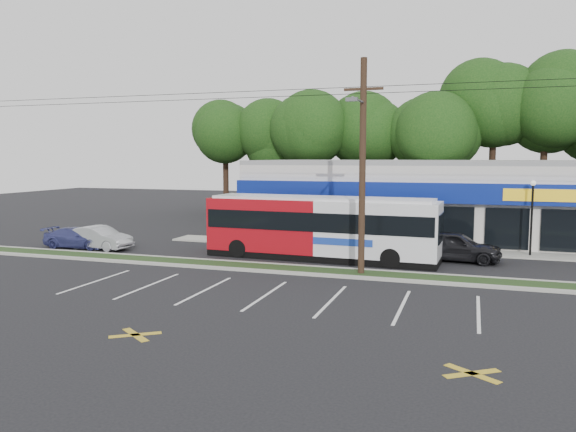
% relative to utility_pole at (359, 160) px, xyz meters
% --- Properties ---
extents(ground, '(120.00, 120.00, 0.00)m').
position_rel_utility_pole_xyz_m(ground, '(-2.83, -0.93, -5.41)').
color(ground, black).
rests_on(ground, ground).
extents(grass_strip, '(40.00, 1.60, 0.12)m').
position_rel_utility_pole_xyz_m(grass_strip, '(-2.83, 0.07, -5.35)').
color(grass_strip, '#1C3214').
rests_on(grass_strip, ground).
extents(curb_south, '(40.00, 0.25, 0.14)m').
position_rel_utility_pole_xyz_m(curb_south, '(-2.83, -0.78, -5.34)').
color(curb_south, '#9E9E93').
rests_on(curb_south, ground).
extents(curb_north, '(40.00, 0.25, 0.14)m').
position_rel_utility_pole_xyz_m(curb_north, '(-2.83, 0.92, -5.34)').
color(curb_north, '#9E9E93').
rests_on(curb_north, ground).
extents(sidewalk, '(32.00, 2.20, 0.10)m').
position_rel_utility_pole_xyz_m(sidewalk, '(2.17, 8.07, -5.36)').
color(sidewalk, '#9E9E93').
rests_on(sidewalk, ground).
extents(strip_mall, '(25.00, 12.55, 5.30)m').
position_rel_utility_pole_xyz_m(strip_mall, '(2.67, 14.99, -2.76)').
color(strip_mall, beige).
rests_on(strip_mall, ground).
extents(utility_pole, '(50.00, 2.77, 10.00)m').
position_rel_utility_pole_xyz_m(utility_pole, '(0.00, 0.00, 0.00)').
color(utility_pole, black).
rests_on(utility_pole, ground).
extents(lamp_post, '(0.30, 0.30, 4.25)m').
position_rel_utility_pole_xyz_m(lamp_post, '(8.17, 7.87, -2.74)').
color(lamp_post, black).
rests_on(lamp_post, ground).
extents(tree_line, '(46.76, 6.76, 11.83)m').
position_rel_utility_pole_xyz_m(tree_line, '(1.17, 25.07, 3.00)').
color(tree_line, black).
rests_on(tree_line, ground).
extents(metrobus, '(12.74, 3.24, 3.40)m').
position_rel_utility_pole_xyz_m(metrobus, '(-2.72, 3.57, -3.61)').
color(metrobus, '#9C0C14').
rests_on(metrobus, ground).
extents(car_dark, '(4.97, 2.40, 1.64)m').
position_rel_utility_pole_xyz_m(car_dark, '(4.20, 5.20, -4.60)').
color(car_dark, black).
rests_on(car_dark, ground).
extents(car_silver, '(4.35, 1.99, 1.38)m').
position_rel_utility_pole_xyz_m(car_silver, '(-16.23, 2.57, -4.72)').
color(car_silver, '#9D9FA4').
rests_on(car_silver, ground).
extents(car_blue, '(4.37, 1.99, 1.24)m').
position_rel_utility_pole_xyz_m(car_blue, '(-17.78, 2.57, -4.79)').
color(car_blue, navy).
rests_on(car_blue, ground).
extents(pedestrian_a, '(0.65, 0.54, 1.54)m').
position_rel_utility_pole_xyz_m(pedestrian_a, '(0.13, 6.14, -4.64)').
color(pedestrian_a, silver).
rests_on(pedestrian_a, ground).
extents(pedestrian_b, '(1.04, 0.99, 1.68)m').
position_rel_utility_pole_xyz_m(pedestrian_b, '(-0.83, 7.57, -4.57)').
color(pedestrian_b, beige).
rests_on(pedestrian_b, ground).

